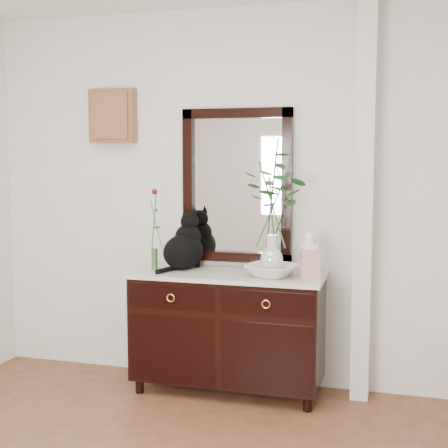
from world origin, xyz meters
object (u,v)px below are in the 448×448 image
(sideboard, at_px, (228,326))
(lotus_bowl, at_px, (271,271))
(cat, at_px, (183,240))
(ginger_jar, at_px, (309,255))

(sideboard, relative_size, lotus_bowl, 3.96)
(sideboard, height_order, lotus_bowl, lotus_bowl)
(cat, bearing_deg, lotus_bowl, 8.97)
(cat, xyz_separation_m, lotus_bowl, (0.66, -0.11, -0.16))
(cat, distance_m, lotus_bowl, 0.69)
(sideboard, height_order, cat, cat)
(cat, height_order, lotus_bowl, cat)
(ginger_jar, bearing_deg, cat, 171.87)
(lotus_bowl, bearing_deg, cat, 170.51)
(cat, distance_m, ginger_jar, 0.93)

